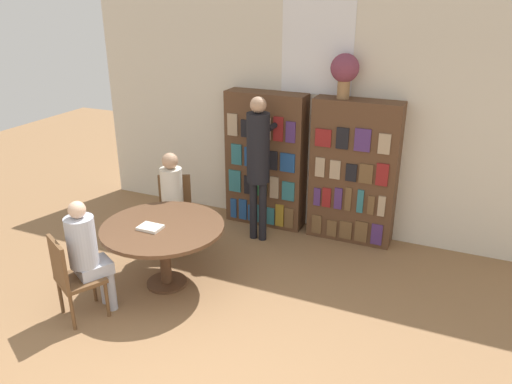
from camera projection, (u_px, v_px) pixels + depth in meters
wall_back at (315, 117)px, 6.36m from camera, size 6.40×0.07×3.00m
bookshelf_left at (266, 160)px, 6.64m from camera, size 1.06×0.34×1.81m
bookshelf_right at (354, 173)px, 6.20m from camera, size 1.06×0.34×1.81m
flower_vase at (345, 70)px, 5.81m from camera, size 0.34×0.34×0.52m
reading_table at (163, 235)px, 5.28m from camera, size 1.30×1.30×0.71m
chair_near_camera at (72, 275)px, 4.76m from camera, size 0.54×0.54×0.88m
chair_left_side at (175, 207)px, 6.24m from camera, size 0.53×0.53×0.88m
seated_reader_left at (172, 197)px, 5.99m from camera, size 0.38×0.41×1.24m
seated_reader_right at (87, 251)px, 4.79m from camera, size 0.39×0.42×1.21m
librarian_standing at (258, 155)px, 6.09m from camera, size 0.28×0.55×1.86m
open_book_on_table at (150, 227)px, 5.17m from camera, size 0.24×0.18×0.03m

